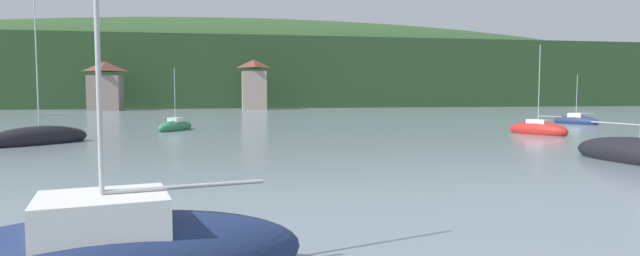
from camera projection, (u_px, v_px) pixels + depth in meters
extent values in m
cube|color=#264223|center=(246.00, 76.00, 116.03)|extent=(352.00, 48.23, 13.10)
ellipsoid|color=#2D4C28|center=(249.00, 85.00, 128.19)|extent=(246.40, 33.76, 32.47)
cube|color=gray|center=(106.00, 93.00, 82.74)|extent=(4.76, 4.53, 5.54)
pyramid|color=brown|center=(105.00, 66.00, 82.43)|extent=(5.00, 4.75, 1.58)
cube|color=gray|center=(254.00, 90.00, 86.76)|extent=(3.96, 4.06, 6.35)
pyramid|color=brown|center=(254.00, 64.00, 86.44)|extent=(4.16, 4.27, 1.39)
ellipsoid|color=black|center=(39.00, 138.00, 30.05)|extent=(5.24, 5.50, 1.46)
cylinder|color=#B7B7BC|center=(36.00, 61.00, 29.73)|extent=(0.07, 0.07, 8.10)
cylinder|color=#ADADB2|center=(57.00, 114.00, 30.89)|extent=(1.56, 1.69, 0.06)
ellipsoid|color=navy|center=(576.00, 121.00, 48.60)|extent=(3.03, 4.33, 1.09)
cylinder|color=#B7B7BC|center=(577.00, 96.00, 48.43)|extent=(0.05, 0.05, 4.06)
cylinder|color=#ADADB2|center=(585.00, 113.00, 47.89)|extent=(0.79, 1.48, 0.05)
cube|color=silver|center=(576.00, 116.00, 48.56)|extent=(1.35, 1.52, 0.46)
ellipsoid|color=#2D754C|center=(175.00, 127.00, 40.64)|extent=(3.13, 4.34, 1.09)
cylinder|color=#B7B7BC|center=(175.00, 96.00, 40.46)|extent=(0.05, 0.05, 4.32)
cylinder|color=#ADADB2|center=(169.00, 117.00, 39.84)|extent=(0.77, 1.41, 0.05)
cube|color=silver|center=(175.00, 121.00, 40.60)|extent=(1.19, 1.24, 0.44)
ellipsoid|color=black|center=(640.00, 155.00, 22.17)|extent=(2.78, 6.67, 1.50)
cylinder|color=#ADADB2|center=(615.00, 123.00, 23.31)|extent=(0.44, 2.59, 0.07)
cylinder|color=#B7B7BC|center=(97.00, 44.00, 7.77)|extent=(0.08, 0.08, 5.93)
cylinder|color=#ADADB2|center=(187.00, 186.00, 8.41)|extent=(2.50, 0.60, 0.07)
cube|color=silver|center=(103.00, 217.00, 7.95)|extent=(2.18, 1.91, 0.67)
ellipsoid|color=red|center=(538.00, 130.00, 36.93)|extent=(3.08, 4.67, 1.26)
cylinder|color=#B7B7BC|center=(539.00, 85.00, 36.71)|extent=(0.05, 0.05, 5.70)
cylinder|color=#ADADB2|center=(550.00, 116.00, 36.13)|extent=(0.77, 1.64, 0.05)
cube|color=silver|center=(538.00, 122.00, 36.89)|extent=(1.31, 1.62, 0.42)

